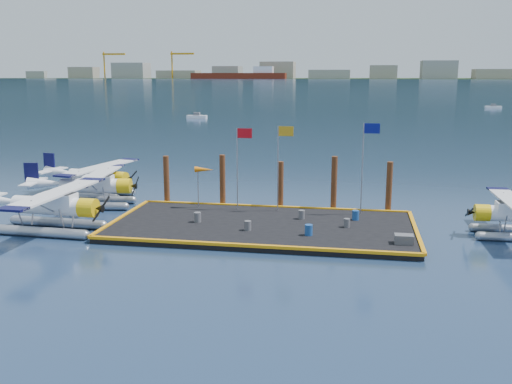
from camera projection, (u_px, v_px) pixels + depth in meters
ground at (262, 229)px, 38.31m from camera, size 4000.00×4000.00×0.00m
dock at (262, 227)px, 38.27m from camera, size 20.00×10.00×0.40m
dock_bumpers at (262, 222)px, 38.21m from camera, size 20.25×10.25×0.18m
far_backdrop at (439, 72)px, 1669.98m from camera, size 3050.00×2050.00×810.00m
seaplane_a at (52, 209)px, 37.36m from camera, size 9.33×10.28×3.66m
seaplane_b at (94, 188)px, 44.53m from camera, size 8.86×9.76×3.45m
seaplane_c at (96, 179)px, 48.26m from camera, size 8.97×9.78×3.46m
drum_0 at (197, 217)px, 38.57m from camera, size 0.48×0.48×0.68m
drum_1 at (309, 230)px, 35.45m from camera, size 0.48×0.48×0.68m
drum_2 at (347, 223)px, 37.31m from camera, size 0.41×0.41×0.58m
drum_3 at (248, 226)px, 36.58m from camera, size 0.44×0.44×0.62m
drum_4 at (356, 215)px, 39.15m from camera, size 0.47×0.47×0.66m
drum_5 at (302, 215)px, 39.41m from camera, size 0.44×0.44×0.62m
crate at (404, 239)px, 33.74m from camera, size 1.10×0.73×0.55m
flagpole_red at (240, 156)px, 41.46m from camera, size 1.14×0.08×6.00m
flagpole_yellow at (281, 155)px, 40.92m from camera, size 1.14×0.08×6.20m
flagpole_blue at (366, 155)px, 39.87m from camera, size 1.14×0.08×6.50m
windsock at (204, 171)px, 42.16m from camera, size 1.40×0.44×3.12m
piling_0 at (167, 181)px, 44.55m from camera, size 0.44×0.44×4.00m
piling_1 at (223, 182)px, 43.76m from camera, size 0.44×0.44×4.20m
piling_2 at (281, 186)px, 43.04m from camera, size 0.44×0.44×3.80m
piling_3 at (334, 185)px, 42.31m from camera, size 0.44×0.44×4.30m
piling_4 at (389, 189)px, 41.66m from camera, size 0.44×0.44×4.00m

